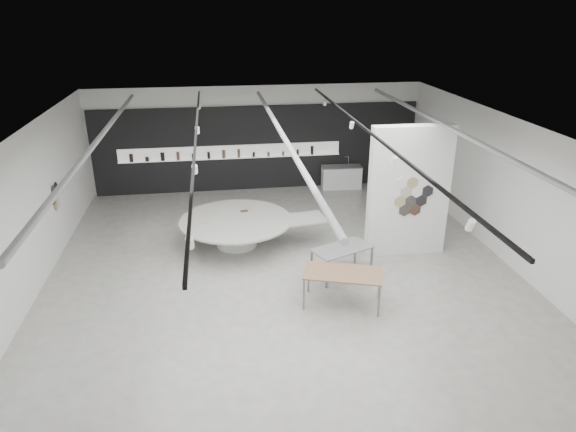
{
  "coord_description": "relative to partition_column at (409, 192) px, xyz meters",
  "views": [
    {
      "loc": [
        -1.61,
        -11.33,
        6.5
      ],
      "look_at": [
        0.25,
        1.2,
        1.21
      ],
      "focal_mm": 32.0,
      "sensor_mm": 36.0,
      "label": 1
    }
  ],
  "objects": [
    {
      "name": "room",
      "position": [
        -3.59,
        -1.0,
        0.27
      ],
      "size": [
        12.02,
        14.02,
        3.82
      ],
      "color": "#A9A89F",
      "rests_on": "ground"
    },
    {
      "name": "display_island",
      "position": [
        -4.54,
        1.12,
        -1.27
      ],
      "size": [
        4.38,
        3.6,
        0.82
      ],
      "rotation": [
        0.0,
        0.0,
        0.14
      ],
      "color": "white",
      "rests_on": "ground"
    },
    {
      "name": "partition_column",
      "position": [
        0.0,
        0.0,
        0.0
      ],
      "size": [
        2.2,
        0.38,
        3.6
      ],
      "color": "white",
      "rests_on": "ground"
    },
    {
      "name": "sample_table_stone",
      "position": [
        -2.05,
        -1.04,
        -1.09
      ],
      "size": [
        1.67,
        1.28,
        0.77
      ],
      "rotation": [
        0.0,
        0.0,
        0.41
      ],
      "color": "gray",
      "rests_on": "ground"
    },
    {
      "name": "back_wall_display",
      "position": [
        -3.58,
        5.94,
        -0.26
      ],
      "size": [
        11.8,
        0.27,
        3.1
      ],
      "color": "black",
      "rests_on": "ground"
    },
    {
      "name": "kitchen_counter",
      "position": [
        -0.43,
        5.51,
        -1.37
      ],
      "size": [
        1.52,
        0.65,
        1.18
      ],
      "rotation": [
        0.0,
        0.0,
        -0.04
      ],
      "color": "white",
      "rests_on": "ground"
    },
    {
      "name": "sample_table_wood",
      "position": [
        -2.37,
        -2.38,
        -1.03
      ],
      "size": [
        1.95,
        1.39,
        0.83
      ],
      "rotation": [
        0.0,
        0.0,
        -0.32
      ],
      "color": "#856044",
      "rests_on": "ground"
    }
  ]
}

